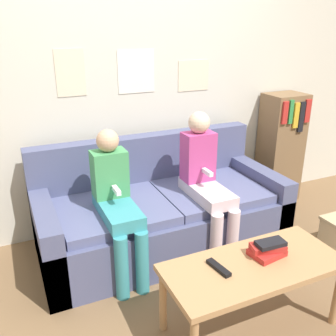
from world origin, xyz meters
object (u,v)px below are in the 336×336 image
at_px(person_left, 116,200).
at_px(bookshelf, 281,147).
at_px(couch, 161,213).
at_px(person_right, 206,179).
at_px(coffee_table, 254,271).
at_px(tv_remote, 219,268).

distance_m(person_left, bookshelf, 1.93).
distance_m(couch, person_left, 0.55).
bearing_deg(person_left, person_right, 0.75).
bearing_deg(couch, coffee_table, -83.39).
bearing_deg(coffee_table, bookshelf, 46.02).
distance_m(tv_remote, bookshelf, 2.03).
bearing_deg(coffee_table, tv_remote, 169.64).
relative_size(person_left, person_right, 0.95).
height_order(coffee_table, tv_remote, tv_remote).
bearing_deg(person_right, person_left, -179.25).
relative_size(couch, tv_remote, 11.01).
xyz_separation_m(coffee_table, person_left, (-0.54, 0.84, 0.18)).
xyz_separation_m(coffee_table, bookshelf, (1.32, 1.37, 0.15)).
height_order(person_left, tv_remote, person_left).
distance_m(couch, coffee_table, 1.06).
xyz_separation_m(person_right, bookshelf, (1.15, 0.52, -0.06)).
xyz_separation_m(person_left, bookshelf, (1.86, 0.53, -0.03)).
xyz_separation_m(couch, coffee_table, (0.12, -1.05, 0.11)).
bearing_deg(tv_remote, couch, 76.34).
relative_size(couch, bookshelf, 1.78).
height_order(coffee_table, person_right, person_right).
xyz_separation_m(couch, person_right, (0.29, -0.20, 0.33)).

